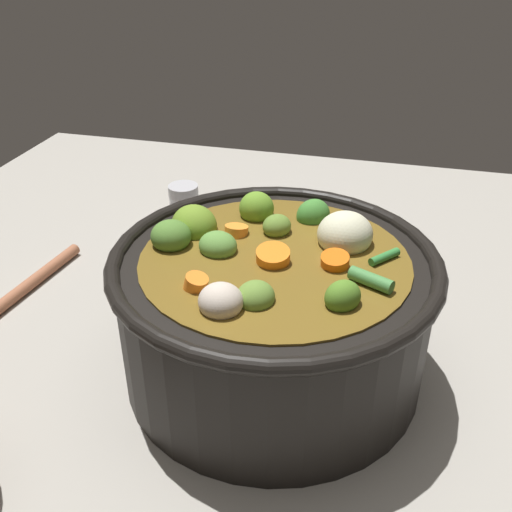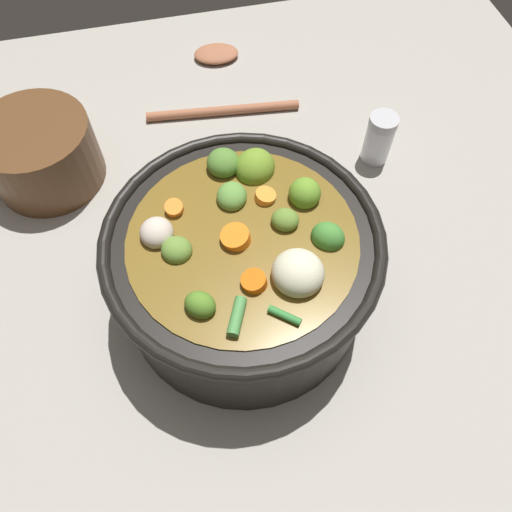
# 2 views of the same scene
# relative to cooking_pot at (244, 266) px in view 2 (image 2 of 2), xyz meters

# --- Properties ---
(ground_plane) EXTENTS (1.10, 1.10, 0.00)m
(ground_plane) POSITION_rel_cooking_pot_xyz_m (0.00, 0.00, -0.07)
(ground_plane) COLOR #9E998E
(cooking_pot) EXTENTS (0.28, 0.28, 0.15)m
(cooking_pot) POSITION_rel_cooking_pot_xyz_m (0.00, 0.00, 0.00)
(cooking_pot) COLOR black
(cooking_pot) RESTS_ON ground_plane
(wooden_spoon) EXTENTS (0.22, 0.18, 0.01)m
(wooden_spoon) POSITION_rel_cooking_pot_xyz_m (-0.04, -0.37, -0.06)
(wooden_spoon) COLOR #A16041
(wooden_spoon) RESTS_ON ground_plane
(salt_shaker) EXTENTS (0.04, 0.04, 0.07)m
(salt_shaker) POSITION_rel_cooking_pot_xyz_m (-0.22, -0.17, -0.03)
(salt_shaker) COLOR silver
(salt_shaker) RESTS_ON ground_plane
(small_saucepan) EXTENTS (0.22, 0.14, 0.09)m
(small_saucepan) POSITION_rel_cooking_pot_xyz_m (0.22, -0.23, -0.02)
(small_saucepan) COLOR brown
(small_saucepan) RESTS_ON ground_plane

